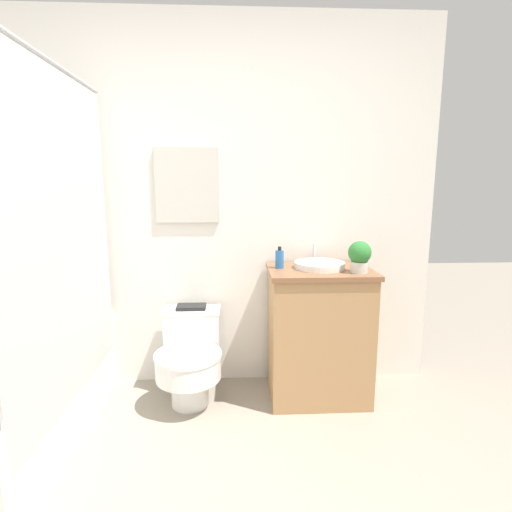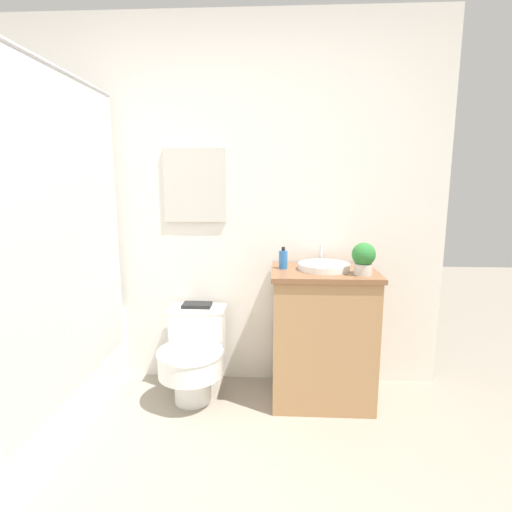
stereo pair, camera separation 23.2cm
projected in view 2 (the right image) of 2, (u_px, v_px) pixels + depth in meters
name	position (u px, v px, depth m)	size (l,w,h in m)	color
wall_back	(202.00, 206.00, 2.76)	(3.31, 0.07, 2.50)	white
shower_area	(34.00, 381.00, 2.25)	(0.58, 1.41, 1.98)	white
toilet	(194.00, 355.00, 2.62)	(0.42, 0.55, 0.58)	white
vanity	(322.00, 336.00, 2.58)	(0.66, 0.49, 0.87)	#AD7F51
sink	(324.00, 266.00, 2.52)	(0.33, 0.36, 0.13)	white
soap_bottle	(283.00, 259.00, 2.54)	(0.05, 0.05, 0.14)	#2D6BB2
potted_plant	(364.00, 258.00, 2.36)	(0.14, 0.14, 0.19)	beige
book_on_tank	(197.00, 305.00, 2.72)	(0.19, 0.12, 0.02)	black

